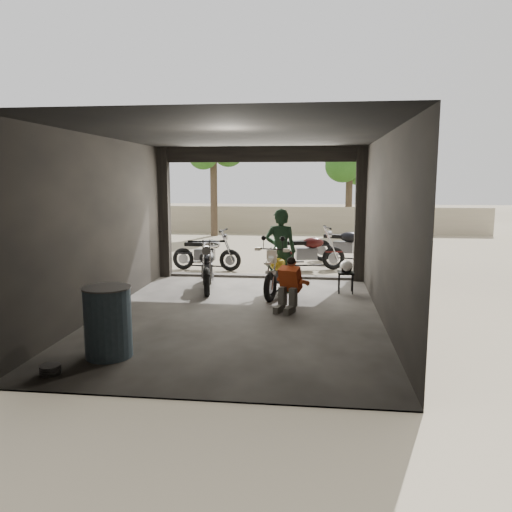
% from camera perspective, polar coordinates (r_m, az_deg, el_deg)
% --- Properties ---
extents(ground, '(80.00, 80.00, 0.00)m').
position_cam_1_polar(ground, '(9.06, -1.90, -6.87)').
color(ground, '#7A6D56').
rests_on(ground, ground).
extents(garage, '(7.00, 7.13, 3.20)m').
position_cam_1_polar(garage, '(9.33, -1.43, 1.62)').
color(garage, '#2D2B28').
rests_on(garage, ground).
extents(boundary_wall, '(18.00, 0.30, 1.20)m').
position_cam_1_polar(boundary_wall, '(22.73, 3.42, 4.17)').
color(boundary_wall, gray).
rests_on(boundary_wall, ground).
extents(tree_left, '(2.20, 2.20, 5.60)m').
position_cam_1_polar(tree_left, '(21.61, -4.92, 12.89)').
color(tree_left, '#382B1E').
rests_on(tree_left, ground).
extents(tree_right, '(2.20, 2.20, 5.00)m').
position_cam_1_polar(tree_right, '(22.69, 10.71, 11.50)').
color(tree_right, '#382B1E').
rests_on(tree_right, ground).
extents(main_bike, '(1.02, 1.74, 1.09)m').
position_cam_1_polar(main_bike, '(10.53, 2.68, -1.61)').
color(main_bike, '#F0E4CB').
rests_on(main_bike, ground).
extents(left_bike, '(1.06, 1.84, 1.17)m').
position_cam_1_polar(left_bike, '(11.10, -5.62, -0.87)').
color(left_bike, black).
rests_on(left_bike, ground).
extents(outside_bike_a, '(1.70, 0.80, 1.12)m').
position_cam_1_polar(outside_bike_a, '(13.43, -5.70, 0.70)').
color(outside_bike_a, black).
rests_on(outside_bike_a, ground).
extents(outside_bike_b, '(1.85, 1.05, 1.18)m').
position_cam_1_polar(outside_bike_b, '(13.49, 6.01, 0.86)').
color(outside_bike_b, '#3F0F0F').
rests_on(outside_bike_b, ground).
extents(outside_bike_c, '(1.93, 1.22, 1.21)m').
position_cam_1_polar(outside_bike_c, '(14.83, 10.18, 1.56)').
color(outside_bike_c, black).
rests_on(outside_bike_c, ground).
extents(rider, '(0.70, 0.49, 1.83)m').
position_cam_1_polar(rider, '(10.67, 2.82, 0.54)').
color(rider, black).
rests_on(rider, ground).
extents(mechanic, '(0.69, 0.80, 0.97)m').
position_cam_1_polar(mechanic, '(9.24, 3.68, -3.45)').
color(mechanic, '#BD4219').
rests_on(mechanic, ground).
extents(stool, '(0.34, 0.34, 0.47)m').
position_cam_1_polar(stool, '(10.86, 10.23, -2.19)').
color(stool, black).
rests_on(stool, ground).
extents(helmet, '(0.36, 0.37, 0.26)m').
position_cam_1_polar(helmet, '(10.78, 10.28, -1.17)').
color(helmet, white).
rests_on(helmet, stool).
extents(oil_drum, '(0.79, 0.79, 0.99)m').
position_cam_1_polar(oil_drum, '(7.18, -16.55, -7.36)').
color(oil_drum, '#435C71').
rests_on(oil_drum, ground).
extents(sign_post, '(0.78, 0.08, 2.34)m').
position_cam_1_polar(sign_post, '(13.76, 14.20, 4.92)').
color(sign_post, black).
rests_on(sign_post, ground).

